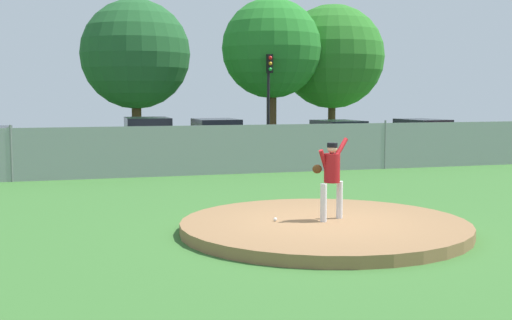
{
  "coord_description": "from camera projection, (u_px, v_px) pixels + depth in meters",
  "views": [
    {
      "loc": [
        -5.02,
        -12.11,
        2.75
      ],
      "look_at": [
        -0.56,
        2.95,
        1.19
      ],
      "focal_mm": 46.37,
      "sensor_mm": 36.0,
      "label": 1
    }
  ],
  "objects": [
    {
      "name": "tree_leaning_west",
      "position": [
        332.0,
        57.0,
        36.91
      ],
      "size": [
        5.78,
        5.78,
        7.76
      ],
      "color": "#4C331E",
      "rests_on": "ground_plane"
    },
    {
      "name": "tree_broad_right",
      "position": [
        272.0,
        49.0,
        34.67
      ],
      "size": [
        5.23,
        5.23,
        7.8
      ],
      "color": "#4C331E",
      "rests_on": "ground_plane"
    },
    {
      "name": "pitcher_youth",
      "position": [
        331.0,
        173.0,
        13.26
      ],
      "size": [
        0.79,
        0.39,
        1.66
      ],
      "color": "silver",
      "rests_on": "pitchers_mound"
    },
    {
      "name": "chainlink_fence",
      "position": [
        213.0,
        150.0,
        22.7
      ],
      "size": [
        32.77,
        0.07,
        1.81
      ],
      "color": "gray",
      "rests_on": "ground_plane"
    },
    {
      "name": "parked_car_red",
      "position": [
        422.0,
        138.0,
        29.84
      ],
      "size": [
        2.04,
        4.57,
        1.65
      ],
      "color": "#A81919",
      "rests_on": "ground_plane"
    },
    {
      "name": "traffic_cone_orange",
      "position": [
        282.0,
        152.0,
        28.96
      ],
      "size": [
        0.4,
        0.4,
        0.55
      ],
      "color": "orange",
      "rests_on": "asphalt_strip"
    },
    {
      "name": "pitchers_mound",
      "position": [
        324.0,
        227.0,
        13.24
      ],
      "size": [
        5.78,
        5.78,
        0.23
      ],
      "primitive_type": "cylinder",
      "color": "olive",
      "rests_on": "ground_plane"
    },
    {
      "name": "parked_car_teal",
      "position": [
        338.0,
        141.0,
        28.43
      ],
      "size": [
        2.06,
        4.21,
        1.65
      ],
      "color": "#146066",
      "rests_on": "ground_plane"
    },
    {
      "name": "tree_bushy_near",
      "position": [
        136.0,
        54.0,
        33.64
      ],
      "size": [
        5.57,
        5.57,
        7.59
      ],
      "color": "#4C331E",
      "rests_on": "ground_plane"
    },
    {
      "name": "parked_car_silver",
      "position": [
        148.0,
        141.0,
        26.93
      ],
      "size": [
        2.06,
        4.5,
        1.83
      ],
      "color": "#B7BABF",
      "rests_on": "ground_plane"
    },
    {
      "name": "ground_plane",
      "position": [
        244.0,
        191.0,
        18.97
      ],
      "size": [
        80.0,
        80.0,
        0.0
      ],
      "primitive_type": "plane",
      "color": "#386B2D"
    },
    {
      "name": "traffic_light_far",
      "position": [
        269.0,
        85.0,
        32.11
      ],
      "size": [
        0.28,
        0.46,
        4.7
      ],
      "color": "black",
      "rests_on": "ground_plane"
    },
    {
      "name": "asphalt_strip",
      "position": [
        189.0,
        162.0,
        27.08
      ],
      "size": [
        44.0,
        7.0,
        0.01
      ],
      "primitive_type": "cube",
      "color": "#2B2B2D",
      "rests_on": "ground_plane"
    },
    {
      "name": "baseball",
      "position": [
        275.0,
        219.0,
        13.23
      ],
      "size": [
        0.07,
        0.07,
        0.07
      ],
      "primitive_type": "sphere",
      "color": "white",
      "rests_on": "pitchers_mound"
    },
    {
      "name": "parked_car_navy",
      "position": [
        216.0,
        142.0,
        27.05
      ],
      "size": [
        1.9,
        4.08,
        1.77
      ],
      "color": "#161E4C",
      "rests_on": "ground_plane"
    }
  ]
}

